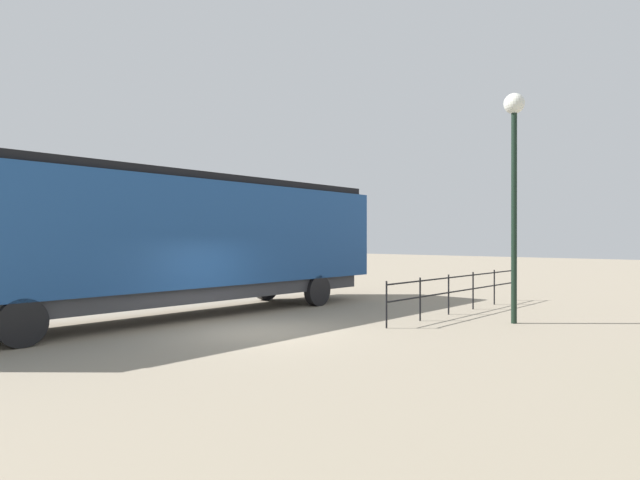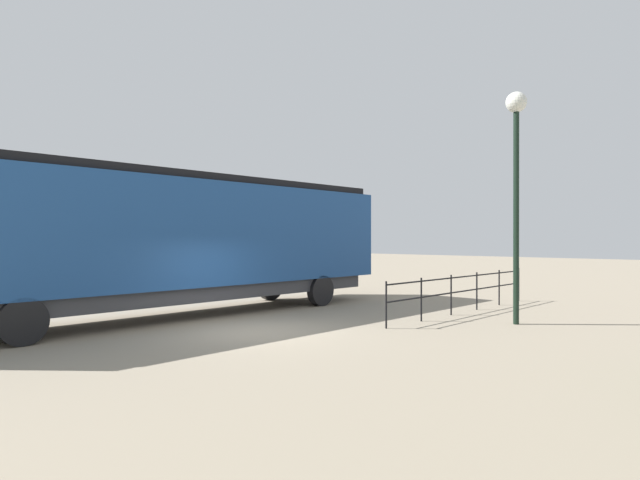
# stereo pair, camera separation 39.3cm
# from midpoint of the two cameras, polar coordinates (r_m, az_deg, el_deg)

# --- Properties ---
(ground_plane) EXTENTS (120.00, 120.00, 0.00)m
(ground_plane) POSITION_cam_midpoint_polar(r_m,az_deg,el_deg) (14.21, -6.42, -9.66)
(ground_plane) COLOR gray
(locomotive) EXTENTS (3.03, 15.39, 4.39)m
(locomotive) POSITION_cam_midpoint_polar(r_m,az_deg,el_deg) (17.36, -12.50, 0.21)
(locomotive) COLOR navy
(locomotive) RESTS_ON ground_plane
(lamp_post) EXTENTS (0.58, 0.58, 6.56)m
(lamp_post) POSITION_cam_midpoint_polar(r_m,az_deg,el_deg) (16.30, 20.87, 8.73)
(lamp_post) COLOR black
(lamp_post) RESTS_ON ground_plane
(platform_fence) EXTENTS (0.05, 8.70, 1.27)m
(platform_fence) POSITION_cam_midpoint_polar(r_m,az_deg,el_deg) (18.24, 15.76, -4.90)
(platform_fence) COLOR black
(platform_fence) RESTS_ON ground_plane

